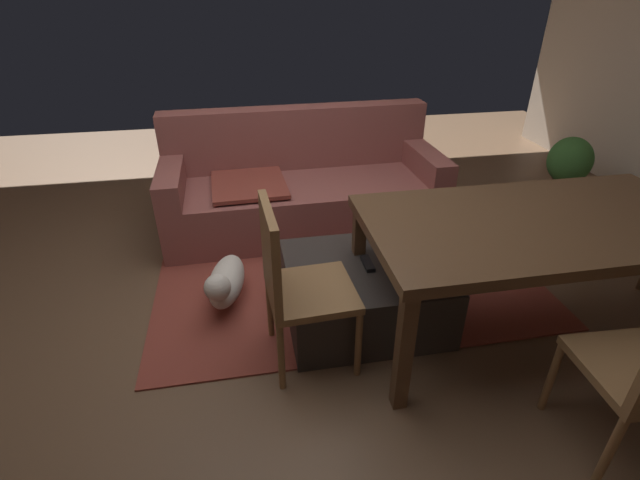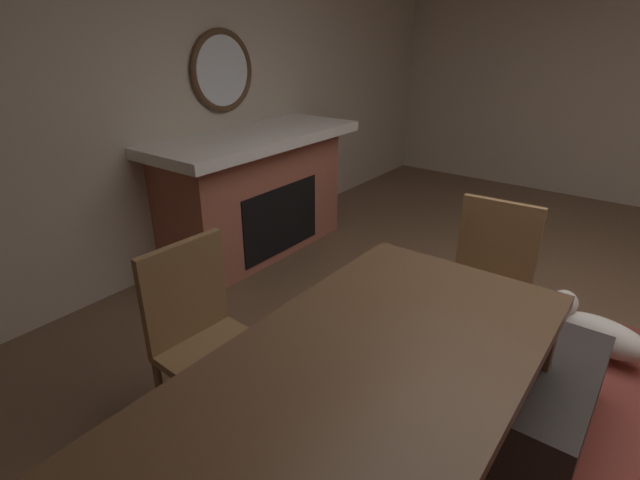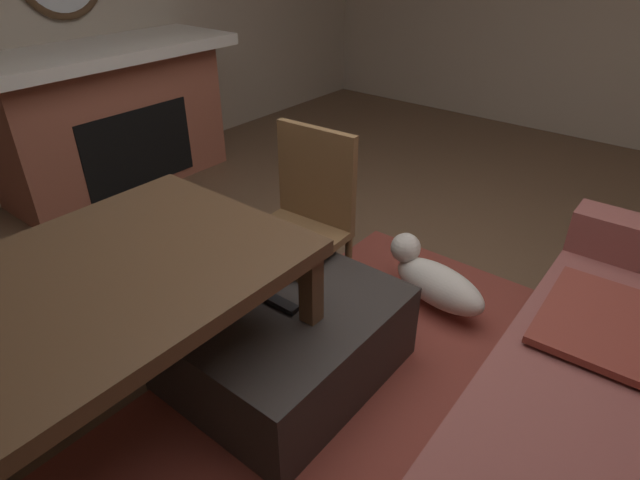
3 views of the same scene
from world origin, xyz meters
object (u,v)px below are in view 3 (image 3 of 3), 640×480
at_px(fireplace, 112,117).
at_px(couch, 638,455).
at_px(dining_table, 20,333).
at_px(dining_chair_west, 303,214).
at_px(ottoman_coffee_table, 285,339).
at_px(small_dog, 434,280).
at_px(tv_remote, 281,304).

distance_m(fireplace, couch, 3.70).
relative_size(dining_table, dining_chair_west, 2.02).
height_order(couch, ottoman_coffee_table, couch).
bearing_deg(fireplace, dining_chair_west, 82.66).
relative_size(fireplace, dining_chair_west, 1.98).
distance_m(ottoman_coffee_table, small_dog, 0.87).
xyz_separation_m(fireplace, couch, (0.54, 3.65, -0.20)).
height_order(ottoman_coffee_table, tv_remote, tv_remote).
xyz_separation_m(fireplace, dining_chair_west, (0.27, 2.06, 0.00)).
bearing_deg(ottoman_coffee_table, fireplace, -107.15).
distance_m(couch, small_dog, 1.22).
bearing_deg(dining_table, couch, 123.76).
bearing_deg(couch, tv_remote, -81.51).
xyz_separation_m(dining_chair_west, small_dog, (-0.37, 0.56, -0.35)).
xyz_separation_m(ottoman_coffee_table, dining_chair_west, (-0.46, -0.27, 0.33)).
distance_m(fireplace, small_dog, 2.65).
height_order(fireplace, couch, fireplace).
distance_m(ottoman_coffee_table, dining_table, 1.03).
relative_size(couch, dining_table, 1.19).
distance_m(ottoman_coffee_table, tv_remote, 0.20).
xyz_separation_m(couch, dining_table, (1.06, -1.58, 0.35)).
xyz_separation_m(fireplace, dining_table, (1.59, 2.07, 0.15)).
bearing_deg(dining_chair_west, fireplace, -97.34).
xyz_separation_m(fireplace, small_dog, (-0.10, 2.62, -0.35)).
height_order(couch, dining_table, couch).
height_order(fireplace, dining_chair_west, fireplace).
height_order(couch, small_dog, couch).
relative_size(couch, ottoman_coffee_table, 2.41).
distance_m(couch, tv_remote, 1.33).
bearing_deg(dining_table, small_dog, 162.00).
relative_size(ottoman_coffee_table, dining_chair_west, 0.99).
bearing_deg(dining_table, tv_remote, 162.69).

